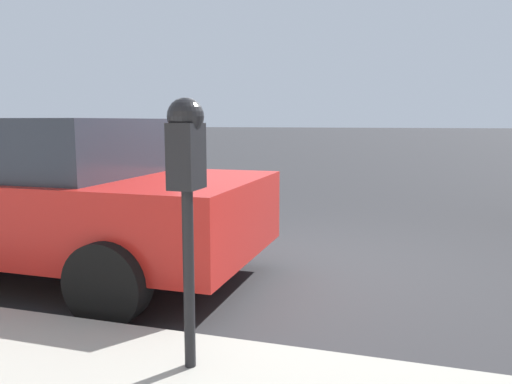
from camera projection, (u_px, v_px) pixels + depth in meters
The scene contains 3 objects.
ground_plane at pixel (292, 265), 5.21m from camera, with size 220.00×220.00×0.00m, color #2B2B2D.
parking_meter at pixel (187, 165), 2.57m from camera, with size 0.21×0.19×1.44m.
car_red at pixel (38, 193), 4.85m from camera, with size 2.09×4.28×1.52m.
Camera 1 is at (-4.94, -1.11, 1.50)m, focal length 35.00 mm.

